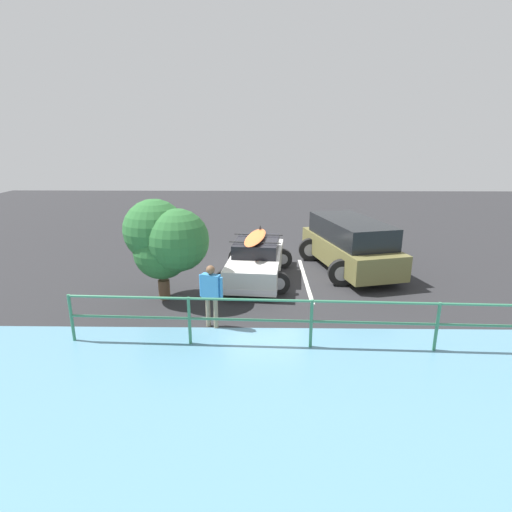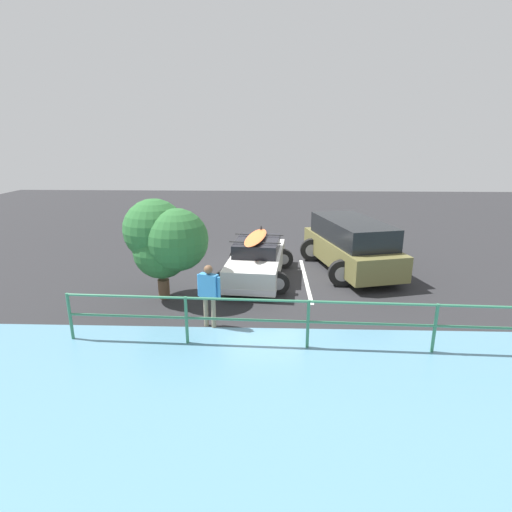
{
  "view_description": "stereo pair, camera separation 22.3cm",
  "coord_description": "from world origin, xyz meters",
  "px_view_note": "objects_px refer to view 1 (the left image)",
  "views": [
    {
      "loc": [
        0.13,
        12.79,
        4.44
      ],
      "look_at": [
        0.31,
        1.06,
        0.95
      ],
      "focal_mm": 28.0,
      "sensor_mm": 36.0,
      "label": 1
    },
    {
      "loc": [
        -0.09,
        12.79,
        4.44
      ],
      "look_at": [
        0.31,
        1.06,
        0.95
      ],
      "focal_mm": 28.0,
      "sensor_mm": 36.0,
      "label": 2
    }
  ],
  "objects_px": {
    "sedan_car": "(256,260)",
    "bush_near_left": "(164,239)",
    "suv_car": "(350,244)",
    "person_bystander": "(211,291)"
  },
  "relations": [
    {
      "from": "person_bystander",
      "to": "bush_near_left",
      "type": "relative_size",
      "value": 0.55
    },
    {
      "from": "person_bystander",
      "to": "bush_near_left",
      "type": "bearing_deg",
      "value": -49.65
    },
    {
      "from": "person_bystander",
      "to": "bush_near_left",
      "type": "distance_m",
      "value": 2.43
    },
    {
      "from": "sedan_car",
      "to": "bush_near_left",
      "type": "bearing_deg",
      "value": 35.45
    },
    {
      "from": "suv_car",
      "to": "bush_near_left",
      "type": "relative_size",
      "value": 1.73
    },
    {
      "from": "person_bystander",
      "to": "bush_near_left",
      "type": "xyz_separation_m",
      "value": [
        1.48,
        -1.74,
        0.81
      ]
    },
    {
      "from": "suv_car",
      "to": "person_bystander",
      "type": "xyz_separation_m",
      "value": [
        4.22,
        4.48,
        0.02
      ]
    },
    {
      "from": "person_bystander",
      "to": "bush_near_left",
      "type": "height_order",
      "value": "bush_near_left"
    },
    {
      "from": "suv_car",
      "to": "sedan_car",
      "type": "bearing_deg",
      "value": 16.68
    },
    {
      "from": "sedan_car",
      "to": "person_bystander",
      "type": "relative_size",
      "value": 2.64
    }
  ]
}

